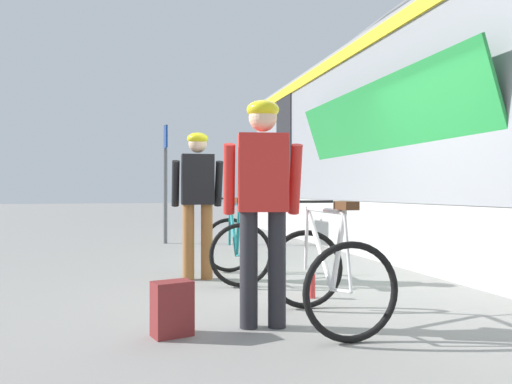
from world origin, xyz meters
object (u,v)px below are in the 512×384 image
object	(u,v)px
backpack_on_platform	(172,309)
cyclist_near_in_dark	(198,192)
cyclist_far_in_red	(263,192)
bicycle_near_teal	(235,246)
water_bottle_near_the_bikes	(312,286)
bicycle_far_white	(326,273)
platform_sign_post	(165,164)

from	to	relation	value
backpack_on_platform	cyclist_near_in_dark	bearing A→B (deg)	61.26
cyclist_far_in_red	cyclist_near_in_dark	bearing A→B (deg)	95.40
bicycle_near_teal	water_bottle_near_the_bikes	size ratio (longest dim) A/B	4.67
cyclist_near_in_dark	water_bottle_near_the_bikes	size ratio (longest dim) A/B	7.34
cyclist_far_in_red	bicycle_far_white	world-z (taller)	cyclist_far_in_red
bicycle_near_teal	platform_sign_post	world-z (taller)	platform_sign_post
cyclist_near_in_dark	platform_sign_post	world-z (taller)	platform_sign_post
platform_sign_post	backpack_on_platform	bearing A→B (deg)	-93.70
bicycle_far_white	water_bottle_near_the_bikes	distance (m)	0.98
cyclist_near_in_dark	bicycle_near_teal	xyz separation A→B (m)	(0.44, -0.10, -0.65)
cyclist_far_in_red	bicycle_far_white	bearing A→B (deg)	-3.26
cyclist_near_in_dark	bicycle_far_white	world-z (taller)	cyclist_near_in_dark
bicycle_far_white	platform_sign_post	bearing A→B (deg)	97.09
water_bottle_near_the_bikes	platform_sign_post	xyz separation A→B (m)	(-1.03, 5.51, 1.50)
cyclist_far_in_red	bicycle_near_teal	bearing A→B (deg)	83.70
cyclist_far_in_red	platform_sign_post	world-z (taller)	platform_sign_post
cyclist_far_in_red	bicycle_near_teal	size ratio (longest dim) A/B	1.57
bicycle_near_teal	bicycle_far_white	size ratio (longest dim) A/B	1.02
bicycle_far_white	platform_sign_post	distance (m)	6.58
cyclist_near_in_dark	platform_sign_post	distance (m)	4.24
bicycle_far_white	platform_sign_post	size ratio (longest dim) A/B	0.46
bicycle_near_teal	water_bottle_near_the_bikes	bearing A→B (deg)	-66.76
cyclist_near_in_dark	bicycle_near_teal	size ratio (longest dim) A/B	1.57
backpack_on_platform	water_bottle_near_the_bikes	size ratio (longest dim) A/B	1.67
cyclist_near_in_dark	cyclist_far_in_red	size ratio (longest dim) A/B	1.00
cyclist_near_in_dark	bicycle_near_teal	bearing A→B (deg)	-12.77
cyclist_near_in_dark	bicycle_far_white	distance (m)	2.42
cyclist_near_in_dark	backpack_on_platform	distance (m)	2.44
platform_sign_post	cyclist_near_in_dark	bearing A→B (deg)	-88.94
bicycle_far_white	platform_sign_post	xyz separation A→B (m)	(-0.80, 6.42, 1.22)
water_bottle_near_the_bikes	platform_sign_post	bearing A→B (deg)	100.63
bicycle_near_teal	water_bottle_near_the_bikes	distance (m)	1.35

